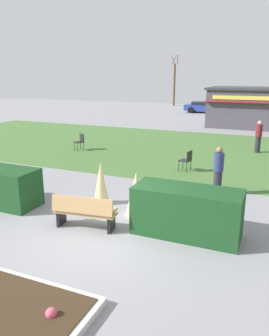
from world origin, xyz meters
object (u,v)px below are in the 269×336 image
Objects in this scene: person_strolling at (218,171)px; person_standing at (258,136)px; cafe_chair_west at (80,141)px; park_bench at (84,212)px; cafe_chair_east at (187,159)px; trash_bin at (33,189)px; parked_car_west_slot at (204,107)px; tree_right_bg at (174,84)px.

person_strolling is 7.49m from person_standing.
person_strolling is at bearing -27.44° from cafe_chair_west.
person_standing reaches higher than park_bench.
park_bench is 1.97× the size of cafe_chair_west.
cafe_chair_east is 0.53× the size of person_strolling.
person_standing is at bearing 59.72° from trash_bin.
parked_car_west_slot is (-3.07, 29.63, 0.16)m from park_bench.
parked_car_west_slot is (-0.52, 28.61, 0.19)m from trash_bin.
trash_bin is 6.18m from person_strolling.
tree_right_bg is (-5.57, 7.03, 2.20)m from parked_car_west_slot.
park_bench is 29.78m from parked_car_west_slot.
park_bench is 1.04× the size of person_standing.
trash_bin is 28.62m from parked_car_west_slot.
parked_car_west_slot is 0.66× the size of tree_right_bg.
tree_right_bg reaches higher than person_strolling.
park_bench is 4.97m from person_strolling.
cafe_chair_east is at bearing 56.91° from trash_bin.
person_strolling is 34.56m from tree_right_bg.
trash_bin is (-2.55, 1.01, -0.03)m from park_bench.
trash_bin is at bearing -49.02° from person_strolling.
tree_right_bg reaches higher than parked_car_west_slot.
person_strolling is (8.15, -4.23, 0.33)m from cafe_chair_west.
tree_right_bg is (-3.28, 28.32, 2.31)m from cafe_chair_west.
trash_bin is at bearing -88.96° from parked_car_west_slot.
cafe_chair_west is 0.14× the size of tree_right_bg.
trash_bin is 36.24m from tree_right_bg.
park_bench reaches higher than trash_bin.
person_standing is 0.26× the size of tree_right_bg.
trash_bin is at bearing 158.33° from park_bench.
person_strolling is (2.78, 4.10, 0.38)m from park_bench.
park_bench is at bearing -21.67° from trash_bin.
trash_bin is 0.21× the size of parked_car_west_slot.
person_strolling is at bearing 97.31° from person_standing.
cafe_chair_east is 5.59m from person_standing.
park_bench is 0.42× the size of parked_car_west_slot.
tree_right_bg is (-6.09, 35.64, 2.39)m from trash_bin.
person_standing is 0.40× the size of parked_car_west_slot.
person_strolling reaches higher than parked_car_west_slot.
trash_bin is 7.84m from cafe_chair_west.
cafe_chair_west is 0.53× the size of person_standing.
parked_car_west_slot is 9.24m from tree_right_bg.
parked_car_west_slot is at bearing 83.84° from cafe_chair_west.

